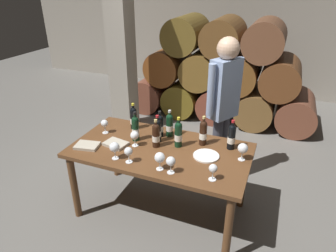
{
  "coord_description": "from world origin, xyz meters",
  "views": [
    {
      "loc": [
        0.99,
        -2.27,
        2.23
      ],
      "look_at": [
        0.0,
        0.2,
        0.91
      ],
      "focal_mm": 32.0,
      "sensor_mm": 36.0,
      "label": 1
    }
  ],
  "objects_px": {
    "wine_glass_0": "(135,136)",
    "wine_glass_3": "(128,152)",
    "wine_bottle_6": "(135,128)",
    "tasting_notebook": "(116,144)",
    "wine_bottle_1": "(203,132)",
    "wine_bottle_7": "(232,137)",
    "wine_glass_6": "(243,149)",
    "wine_glass_4": "(105,124)",
    "wine_bottle_5": "(160,125)",
    "dining_table": "(160,157)",
    "wine_glass_7": "(171,162)",
    "wine_bottle_4": "(178,134)",
    "wine_bottle_3": "(157,130)",
    "sommelier_presenting": "(224,100)",
    "wine_glass_5": "(213,169)",
    "wine_bottle_8": "(170,125)",
    "wine_glass_1": "(115,147)",
    "leather_ledger": "(87,146)",
    "wine_glass_2": "(160,158)",
    "wine_bottle_0": "(156,135)",
    "serving_plate": "(206,156)"
  },
  "relations": [
    {
      "from": "wine_bottle_0",
      "to": "serving_plate",
      "type": "bearing_deg",
      "value": 0.24
    },
    {
      "from": "tasting_notebook",
      "to": "sommelier_presenting",
      "type": "distance_m",
      "value": 1.24
    },
    {
      "from": "wine_bottle_6",
      "to": "wine_glass_6",
      "type": "height_order",
      "value": "wine_bottle_6"
    },
    {
      "from": "wine_bottle_1",
      "to": "wine_bottle_7",
      "type": "bearing_deg",
      "value": 4.84
    },
    {
      "from": "wine_bottle_6",
      "to": "tasting_notebook",
      "type": "height_order",
      "value": "wine_bottle_6"
    },
    {
      "from": "wine_bottle_8",
      "to": "sommelier_presenting",
      "type": "xyz_separation_m",
      "value": [
        0.44,
        0.47,
        0.16
      ]
    },
    {
      "from": "wine_glass_1",
      "to": "wine_glass_3",
      "type": "xyz_separation_m",
      "value": [
        0.14,
        -0.01,
        -0.01
      ]
    },
    {
      "from": "wine_bottle_3",
      "to": "sommelier_presenting",
      "type": "xyz_separation_m",
      "value": [
        0.51,
        0.63,
        0.16
      ]
    },
    {
      "from": "wine_glass_6",
      "to": "wine_glass_4",
      "type": "bearing_deg",
      "value": -179.63
    },
    {
      "from": "wine_bottle_0",
      "to": "wine_bottle_1",
      "type": "relative_size",
      "value": 0.95
    },
    {
      "from": "wine_glass_0",
      "to": "wine_glass_3",
      "type": "relative_size",
      "value": 1.05
    },
    {
      "from": "wine_bottle_7",
      "to": "wine_glass_4",
      "type": "relative_size",
      "value": 1.99
    },
    {
      "from": "wine_glass_0",
      "to": "wine_glass_1",
      "type": "distance_m",
      "value": 0.28
    },
    {
      "from": "wine_bottle_0",
      "to": "serving_plate",
      "type": "height_order",
      "value": "wine_bottle_0"
    },
    {
      "from": "dining_table",
      "to": "wine_glass_3",
      "type": "xyz_separation_m",
      "value": [
        -0.17,
        -0.32,
        0.2
      ]
    },
    {
      "from": "wine_bottle_5",
      "to": "wine_bottle_6",
      "type": "relative_size",
      "value": 0.91
    },
    {
      "from": "wine_bottle_0",
      "to": "wine_glass_0",
      "type": "distance_m",
      "value": 0.21
    },
    {
      "from": "wine_glass_0",
      "to": "tasting_notebook",
      "type": "distance_m",
      "value": 0.21
    },
    {
      "from": "dining_table",
      "to": "wine_bottle_5",
      "type": "xyz_separation_m",
      "value": [
        -0.1,
        0.23,
        0.21
      ]
    },
    {
      "from": "wine_bottle_7",
      "to": "wine_glass_1",
      "type": "xyz_separation_m",
      "value": [
        -0.93,
        -0.57,
        -0.01
      ]
    },
    {
      "from": "wine_bottle_6",
      "to": "serving_plate",
      "type": "distance_m",
      "value": 0.75
    },
    {
      "from": "wine_glass_1",
      "to": "wine_glass_7",
      "type": "bearing_deg",
      "value": -1.92
    },
    {
      "from": "wine_bottle_0",
      "to": "wine_glass_3",
      "type": "xyz_separation_m",
      "value": [
        -0.11,
        -0.34,
        -0.02
      ]
    },
    {
      "from": "wine_glass_1",
      "to": "wine_bottle_0",
      "type": "bearing_deg",
      "value": 52.98
    },
    {
      "from": "wine_bottle_6",
      "to": "wine_glass_6",
      "type": "distance_m",
      "value": 1.05
    },
    {
      "from": "wine_bottle_3",
      "to": "tasting_notebook",
      "type": "height_order",
      "value": "wine_bottle_3"
    },
    {
      "from": "dining_table",
      "to": "wine_bottle_7",
      "type": "height_order",
      "value": "wine_bottle_7"
    },
    {
      "from": "dining_table",
      "to": "wine_glass_0",
      "type": "xyz_separation_m",
      "value": [
        -0.25,
        -0.04,
        0.2
      ]
    },
    {
      "from": "wine_bottle_3",
      "to": "wine_bottle_4",
      "type": "distance_m",
      "value": 0.22
    },
    {
      "from": "wine_glass_7",
      "to": "wine_glass_0",
      "type": "bearing_deg",
      "value": 149.15
    },
    {
      "from": "wine_bottle_1",
      "to": "leather_ledger",
      "type": "distance_m",
      "value": 1.13
    },
    {
      "from": "tasting_notebook",
      "to": "wine_glass_2",
      "type": "bearing_deg",
      "value": -10.96
    },
    {
      "from": "wine_bottle_1",
      "to": "serving_plate",
      "type": "distance_m",
      "value": 0.26
    },
    {
      "from": "wine_glass_4",
      "to": "serving_plate",
      "type": "xyz_separation_m",
      "value": [
        1.11,
        -0.06,
        -0.1
      ]
    },
    {
      "from": "dining_table",
      "to": "wine_bottle_1",
      "type": "distance_m",
      "value": 0.48
    },
    {
      "from": "wine_glass_1",
      "to": "wine_glass_5",
      "type": "relative_size",
      "value": 1.13
    },
    {
      "from": "wine_glass_3",
      "to": "sommelier_presenting",
      "type": "xyz_separation_m",
      "value": [
        0.59,
        1.07,
        0.18
      ]
    },
    {
      "from": "wine_glass_3",
      "to": "dining_table",
      "type": "bearing_deg",
      "value": 62.57
    },
    {
      "from": "dining_table",
      "to": "wine_bottle_1",
      "type": "relative_size",
      "value": 5.63
    },
    {
      "from": "wine_bottle_8",
      "to": "wine_glass_1",
      "type": "height_order",
      "value": "wine_bottle_8"
    },
    {
      "from": "wine_glass_0",
      "to": "sommelier_presenting",
      "type": "xyz_separation_m",
      "value": [
        0.68,
        0.79,
        0.17
      ]
    },
    {
      "from": "wine_bottle_7",
      "to": "wine_glass_5",
      "type": "height_order",
      "value": "wine_bottle_7"
    },
    {
      "from": "wine_bottle_1",
      "to": "dining_table",
      "type": "bearing_deg",
      "value": -146.65
    },
    {
      "from": "wine_glass_0",
      "to": "dining_table",
      "type": "bearing_deg",
      "value": 9.11
    },
    {
      "from": "leather_ledger",
      "to": "wine_glass_1",
      "type": "bearing_deg",
      "value": -23.23
    },
    {
      "from": "wine_bottle_4",
      "to": "dining_table",
      "type": "bearing_deg",
      "value": -142.83
    },
    {
      "from": "wine_glass_3",
      "to": "wine_glass_4",
      "type": "bearing_deg",
      "value": 141.24
    },
    {
      "from": "wine_bottle_0",
      "to": "wine_bottle_5",
      "type": "height_order",
      "value": "wine_bottle_0"
    },
    {
      "from": "tasting_notebook",
      "to": "wine_bottle_4",
      "type": "bearing_deg",
      "value": 30.13
    },
    {
      "from": "wine_glass_3",
      "to": "wine_glass_5",
      "type": "distance_m",
      "value": 0.75
    }
  ]
}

